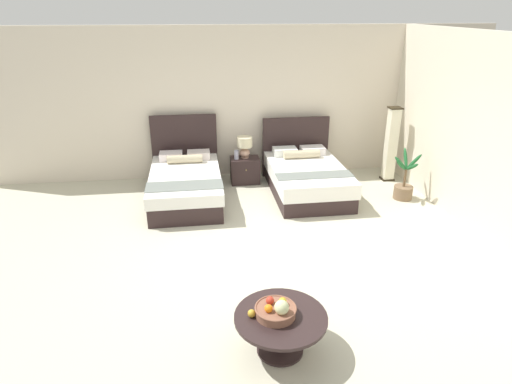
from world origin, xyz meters
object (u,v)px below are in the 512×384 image
(table_lamp, at_px, (245,145))
(vase, at_px, (236,155))
(fruit_bowl, at_px, (276,310))
(floor_lamp_corner, at_px, (391,144))
(bed_near_window, at_px, (186,183))
(nightstand, at_px, (245,170))
(potted_palm, at_px, (404,186))
(bed_near_corner, at_px, (306,177))
(coffee_table, at_px, (281,324))
(loose_apple, at_px, (252,313))

(table_lamp, distance_m, vase, 0.24)
(fruit_bowl, xyz_separation_m, floor_lamp_corner, (3.04, 4.41, 0.23))
(bed_near_window, height_order, nightstand, bed_near_window)
(nightstand, bearing_deg, bed_near_window, -150.98)
(bed_near_window, xyz_separation_m, potted_palm, (3.86, -0.54, -0.07))
(nightstand, relative_size, potted_palm, 0.62)
(bed_near_corner, relative_size, potted_palm, 2.31)
(coffee_table, relative_size, loose_apple, 11.65)
(coffee_table, xyz_separation_m, floor_lamp_corner, (2.99, 4.41, 0.40))
(fruit_bowl, distance_m, potted_palm, 4.54)
(vase, relative_size, potted_palm, 0.20)
(vase, distance_m, floor_lamp_corner, 3.01)
(bed_near_corner, relative_size, vase, 11.62)
(bed_near_window, relative_size, nightstand, 3.94)
(bed_near_window, relative_size, potted_palm, 2.45)
(loose_apple, bearing_deg, floor_lamp_corner, 53.28)
(table_lamp, bearing_deg, floor_lamp_corner, -4.85)
(table_lamp, relative_size, floor_lamp_corner, 0.28)
(bed_near_window, relative_size, vase, 12.34)
(bed_near_corner, xyz_separation_m, loose_apple, (-1.50, -3.97, 0.16))
(bed_near_corner, relative_size, fruit_bowl, 5.04)
(floor_lamp_corner, bearing_deg, bed_near_corner, -166.68)
(bed_near_corner, height_order, vase, bed_near_corner)
(nightstand, distance_m, fruit_bowl, 4.64)
(potted_palm, bearing_deg, nightstand, 156.79)
(fruit_bowl, bearing_deg, coffee_table, -7.13)
(vase, xyz_separation_m, coffee_table, (0.01, -4.59, -0.26))
(vase, height_order, floor_lamp_corner, floor_lamp_corner)
(bed_near_corner, relative_size, nightstand, 3.71)
(coffee_table, bearing_deg, bed_near_corner, 73.00)
(coffee_table, bearing_deg, fruit_bowl, 172.87)
(loose_apple, bearing_deg, bed_near_window, 99.90)
(bed_near_window, height_order, table_lamp, bed_near_window)
(table_lamp, height_order, potted_palm, table_lamp)
(fruit_bowl, bearing_deg, table_lamp, 87.48)
(coffee_table, xyz_separation_m, loose_apple, (-0.28, 0.02, 0.14))
(loose_apple, distance_m, potted_palm, 4.68)
(vase, bearing_deg, coffee_table, -89.90)
(bed_near_window, bearing_deg, coffee_table, -76.29)
(bed_near_corner, xyz_separation_m, coffee_table, (-1.22, -3.99, 0.02))
(bed_near_corner, relative_size, loose_apple, 26.29)
(bed_near_window, xyz_separation_m, floor_lamp_corner, (3.97, 0.41, 0.43))
(nightstand, distance_m, potted_palm, 2.96)
(bed_near_window, height_order, coffee_table, bed_near_window)
(vase, relative_size, coffee_table, 0.19)
(vase, xyz_separation_m, potted_palm, (2.89, -1.13, -0.36))
(floor_lamp_corner, bearing_deg, potted_palm, -96.60)
(bed_near_window, xyz_separation_m, table_lamp, (1.14, 0.65, 0.45))
(floor_lamp_corner, xyz_separation_m, potted_palm, (-0.11, -0.95, -0.49))
(table_lamp, height_order, coffee_table, table_lamp)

